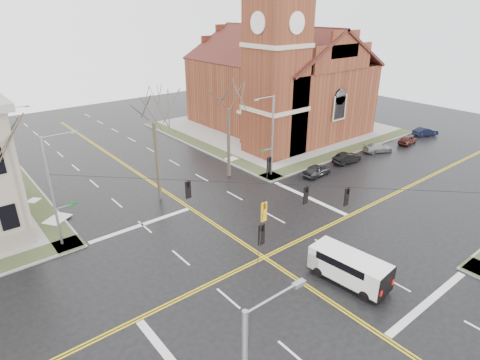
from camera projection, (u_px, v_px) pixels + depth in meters
ground at (264, 257)px, 30.76m from camera, size 120.00×120.00×0.00m
sidewalks at (264, 257)px, 30.73m from camera, size 80.00×80.00×0.17m
road_markings at (264, 257)px, 30.76m from camera, size 100.00×100.00×0.01m
church at (277, 74)px, 59.34m from camera, size 24.28×27.48×27.50m
signal_pole_ne at (271, 134)px, 43.51m from camera, size 2.75×0.22×9.00m
signal_pole_nw at (54, 189)px, 30.44m from camera, size 2.75×0.22×9.00m
span_wires at (266, 184)px, 28.28m from camera, size 23.02×23.02×0.03m
traffic_signals at (272, 196)px, 28.11m from camera, size 8.21×8.26×1.30m
streetlight_north_a at (15, 141)px, 42.77m from camera, size 2.30×0.20×8.00m
cargo_van at (346, 265)px, 27.72m from camera, size 2.73×5.77×2.12m
parked_car_a at (317, 170)px, 45.31m from camera, size 4.02×1.83×1.34m
parked_car_b at (347, 158)px, 48.97m from camera, size 4.06×1.69×1.31m
parked_car_c at (378, 148)px, 52.70m from camera, size 4.33×2.94×1.16m
parked_car_d at (407, 140)px, 55.75m from camera, size 3.70×1.82×1.22m
parked_car_e at (425, 132)px, 59.30m from camera, size 4.04×2.58×1.26m
tree_nw_near at (153, 117)px, 36.74m from camera, size 4.00×4.00×11.55m
tree_ne at (228, 104)px, 41.91m from camera, size 4.00×4.00×11.51m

